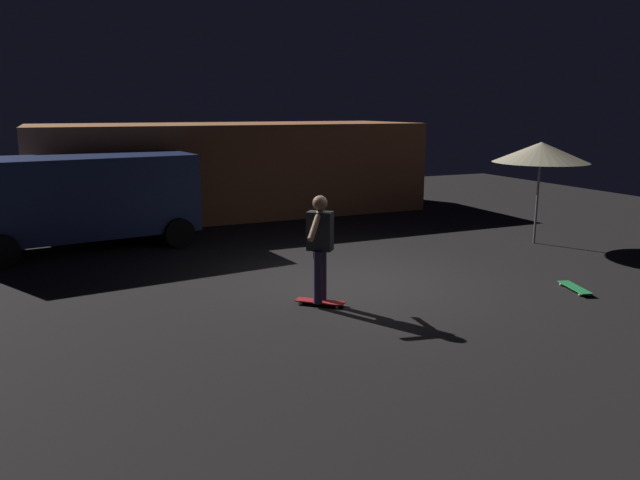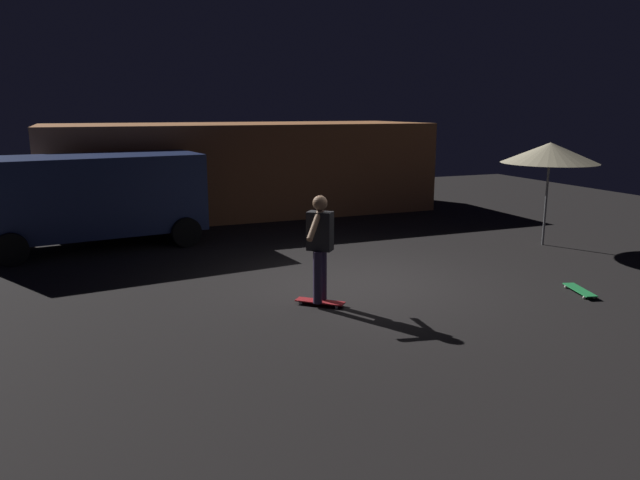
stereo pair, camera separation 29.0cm
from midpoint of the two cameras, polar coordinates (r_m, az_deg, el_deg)
The scene contains 7 objects.
ground_plane at distance 10.61m, azimuth 3.07°, elevation -4.16°, with size 28.00×28.00×0.00m, color black.
low_building at distance 17.97m, azimuth -8.94°, elevation 6.76°, with size 10.93×3.94×2.61m.
parked_van at distance 14.07m, azimuth -22.11°, elevation 3.89°, with size 4.80×2.69×2.03m.
patio_umbrella at distance 14.26m, azimuth 19.76°, elevation 7.87°, with size 2.10×2.10×2.30m.
skateboard_ridden at distance 9.43m, azimuth -0.89°, elevation -5.92°, with size 0.71×0.67×0.07m.
skateboard_spare at distance 10.98m, azimuth 22.43°, elevation -4.23°, with size 0.41×0.80×0.07m.
skater at distance 9.17m, azimuth -0.91°, elevation -0.08°, with size 0.72×0.79×1.67m.
Camera 1 is at (-4.77, -8.99, 3.02)m, focal length 33.57 mm.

